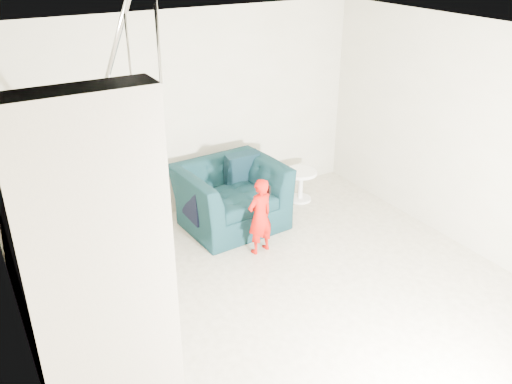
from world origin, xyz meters
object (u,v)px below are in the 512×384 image
(toddler, at_px, (260,216))
(side_table, at_px, (301,181))
(armchair, at_px, (231,196))
(staircase, at_px, (78,265))

(toddler, relative_size, side_table, 2.10)
(armchair, bearing_deg, side_table, 3.10)
(armchair, distance_m, side_table, 1.22)
(armchair, xyz_separation_m, staircase, (-2.25, -1.48, 0.53))
(side_table, height_order, staircase, staircase)
(side_table, bearing_deg, armchair, -173.20)
(side_table, relative_size, staircase, 0.13)
(armchair, distance_m, toddler, 0.77)
(armchair, bearing_deg, staircase, -150.34)
(armchair, height_order, side_table, armchair)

